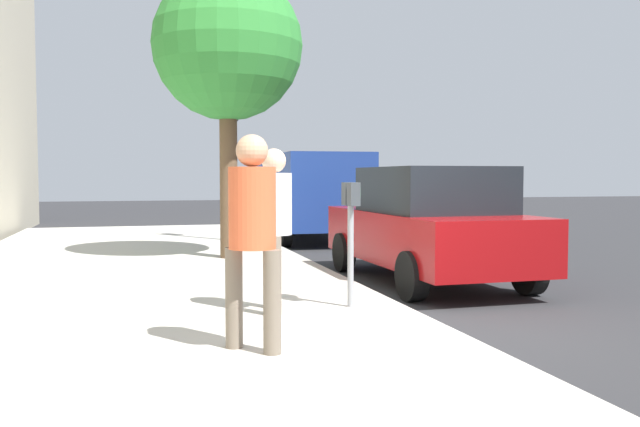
# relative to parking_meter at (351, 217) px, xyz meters

# --- Properties ---
(ground_plane) EXTENTS (80.00, 80.00, 0.00)m
(ground_plane) POSITION_rel_parking_meter_xyz_m (-0.56, -0.63, -1.17)
(ground_plane) COLOR #2B2B2D
(ground_plane) RESTS_ON ground
(sidewalk_slab) EXTENTS (28.00, 6.00, 0.15)m
(sidewalk_slab) POSITION_rel_parking_meter_xyz_m (-0.56, 2.37, -1.09)
(sidewalk_slab) COLOR #B7B2A8
(sidewalk_slab) RESTS_ON ground_plane
(parking_meter) EXTENTS (0.36, 0.12, 1.41)m
(parking_meter) POSITION_rel_parking_meter_xyz_m (0.00, 0.00, 0.00)
(parking_meter) COLOR gray
(parking_meter) RESTS_ON sidewalk_slab
(pedestrian_at_meter) EXTENTS (0.53, 0.39, 1.78)m
(pedestrian_at_meter) POSITION_rel_parking_meter_xyz_m (-0.05, 0.89, 0.03)
(pedestrian_at_meter) COLOR #726656
(pedestrian_at_meter) RESTS_ON sidewalk_slab
(pedestrian_bystander) EXTENTS (0.44, 0.43, 1.83)m
(pedestrian_bystander) POSITION_rel_parking_meter_xyz_m (-1.59, 1.39, 0.07)
(pedestrian_bystander) COLOR #726656
(pedestrian_bystander) RESTS_ON sidewalk_slab
(parked_sedan_near) EXTENTS (4.42, 2.00, 1.77)m
(parked_sedan_near) POSITION_rel_parking_meter_xyz_m (2.23, -1.98, -0.27)
(parked_sedan_near) COLOR maroon
(parked_sedan_near) RESTS_ON ground_plane
(parked_van_far) EXTENTS (5.27, 2.27, 2.18)m
(parked_van_far) POSITION_rel_parking_meter_xyz_m (9.44, -1.98, 0.09)
(parked_van_far) COLOR navy
(parked_van_far) RESTS_ON ground_plane
(street_tree) EXTENTS (2.69, 2.69, 5.18)m
(street_tree) POSITION_rel_parking_meter_xyz_m (4.95, 0.71, 2.78)
(street_tree) COLOR brown
(street_tree) RESTS_ON sidewalk_slab
(traffic_signal) EXTENTS (0.24, 0.44, 3.60)m
(traffic_signal) POSITION_rel_parking_meter_xyz_m (8.40, 0.23, 1.41)
(traffic_signal) COLOR black
(traffic_signal) RESTS_ON sidewalk_slab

